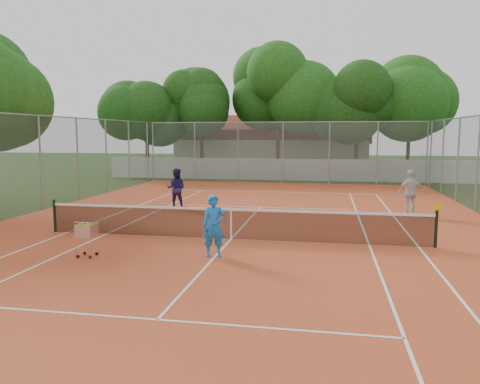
% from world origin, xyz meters
% --- Properties ---
extents(ground, '(120.00, 120.00, 0.00)m').
position_xyz_m(ground, '(0.00, 0.00, 0.00)').
color(ground, '#15330D').
rests_on(ground, ground).
extents(court_pad, '(18.00, 34.00, 0.02)m').
position_xyz_m(court_pad, '(0.00, 0.00, 0.01)').
color(court_pad, '#C24C25').
rests_on(court_pad, ground).
extents(court_lines, '(10.98, 23.78, 0.01)m').
position_xyz_m(court_lines, '(0.00, 0.00, 0.02)').
color(court_lines, white).
rests_on(court_lines, court_pad).
extents(tennis_net, '(11.88, 0.10, 0.98)m').
position_xyz_m(tennis_net, '(0.00, 0.00, 0.51)').
color(tennis_net, black).
rests_on(tennis_net, court_pad).
extents(perimeter_fence, '(18.00, 34.00, 4.00)m').
position_xyz_m(perimeter_fence, '(0.00, 0.00, 2.00)').
color(perimeter_fence, slate).
rests_on(perimeter_fence, ground).
extents(boundary_wall, '(26.00, 0.30, 1.50)m').
position_xyz_m(boundary_wall, '(0.00, 19.00, 0.75)').
color(boundary_wall, silver).
rests_on(boundary_wall, ground).
extents(clubhouse, '(16.40, 9.00, 4.40)m').
position_xyz_m(clubhouse, '(-2.00, 29.00, 2.20)').
color(clubhouse, beige).
rests_on(clubhouse, ground).
extents(tropical_trees, '(29.00, 19.00, 10.00)m').
position_xyz_m(tropical_trees, '(0.00, 22.00, 5.00)').
color(tropical_trees, '#11360D').
rests_on(tropical_trees, ground).
extents(player_near, '(0.67, 0.52, 1.64)m').
position_xyz_m(player_near, '(-0.03, -2.09, 0.84)').
color(player_near, blue).
rests_on(player_near, court_pad).
extents(player_far_left, '(0.90, 0.73, 1.74)m').
position_xyz_m(player_far_left, '(-3.54, 5.46, 0.89)').
color(player_far_left, '#1F1B52').
rests_on(player_far_left, court_pad).
extents(player_far_right, '(1.15, 0.75, 1.82)m').
position_xyz_m(player_far_right, '(6.14, 5.45, 0.93)').
color(player_far_right, silver).
rests_on(player_far_right, court_pad).
extents(ball_hopper, '(0.60, 0.60, 0.97)m').
position_xyz_m(ball_hopper, '(-3.30, -2.74, 0.50)').
color(ball_hopper, silver).
rests_on(ball_hopper, court_pad).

